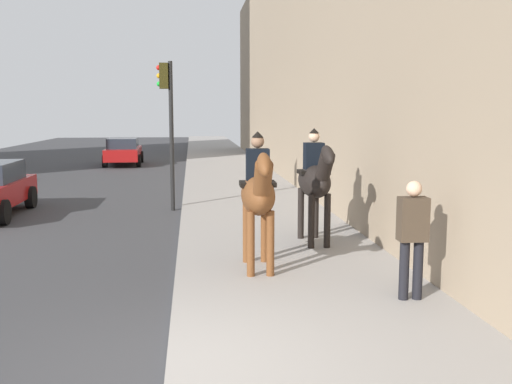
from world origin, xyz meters
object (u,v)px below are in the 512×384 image
pedestrian_greeting (412,232)px  car_near_lane (124,151)px  mounted_horse_near (258,193)px  traffic_light_near_curb (168,112)px  mounted_horse_far (315,180)px

pedestrian_greeting → car_near_lane: size_ratio=0.37×
mounted_horse_near → traffic_light_near_curb: bearing=-164.9°
traffic_light_near_curb → mounted_horse_near: bearing=-165.9°
pedestrian_greeting → mounted_horse_near: bearing=49.9°
mounted_horse_near → car_near_lane: mounted_horse_near is taller
car_near_lane → mounted_horse_far: bearing=-165.1°
pedestrian_greeting → car_near_lane: bearing=17.7°
mounted_horse_near → mounted_horse_far: bearing=144.4°
car_near_lane → traffic_light_near_curb: traffic_light_near_curb is taller
pedestrian_greeting → mounted_horse_far: bearing=11.6°
mounted_horse_far → pedestrian_greeting: mounted_horse_far is taller
mounted_horse_near → traffic_light_near_curb: size_ratio=0.56×
pedestrian_greeting → traffic_light_near_curb: size_ratio=0.41×
pedestrian_greeting → traffic_light_near_curb: bearing=25.0°
car_near_lane → pedestrian_greeting: bearing=-166.2°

